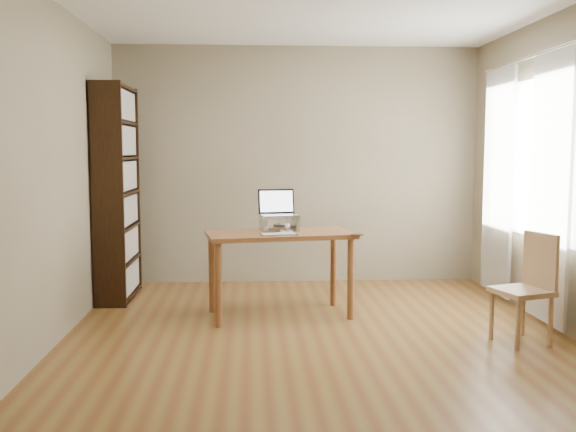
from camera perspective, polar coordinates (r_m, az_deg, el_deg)
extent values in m
cube|color=brown|center=(5.09, 2.72, -11.02)|extent=(4.00, 4.50, 0.02)
cube|color=#766D4F|center=(7.13, 0.84, 4.52)|extent=(4.00, 0.02, 2.60)
cube|color=#766D4F|center=(2.64, 8.05, 2.10)|extent=(4.00, 0.02, 2.60)
cube|color=#766D4F|center=(5.07, -20.46, 3.58)|extent=(0.02, 4.50, 2.60)
cube|color=white|center=(6.18, 20.62, 4.86)|extent=(0.01, 1.80, 1.40)
cube|color=black|center=(6.12, -15.79, 1.72)|extent=(0.30, 0.04, 2.10)
cube|color=black|center=(6.96, -14.27, 2.24)|extent=(0.30, 0.04, 2.10)
cube|color=black|center=(6.57, -16.18, 1.98)|extent=(0.02, 0.90, 2.10)
cube|color=black|center=(6.69, -14.75, -6.75)|extent=(0.30, 0.84, 0.02)
cube|color=black|center=(6.65, -14.53, -5.33)|extent=(0.20, 0.78, 0.28)
cube|color=black|center=(6.62, -14.83, -3.88)|extent=(0.30, 0.84, 0.03)
cube|color=black|center=(6.59, -14.61, -2.42)|extent=(0.20, 0.78, 0.28)
cube|color=black|center=(6.57, -14.90, -0.96)|extent=(0.30, 0.84, 0.02)
cube|color=black|center=(6.55, -14.69, 0.52)|extent=(0.20, 0.78, 0.28)
cube|color=black|center=(6.54, -14.98, 2.00)|extent=(0.30, 0.84, 0.02)
cube|color=black|center=(6.53, -14.76, 3.49)|extent=(0.20, 0.78, 0.28)
cube|color=black|center=(6.53, -15.06, 4.98)|extent=(0.30, 0.84, 0.02)
cube|color=black|center=(6.52, -14.84, 6.48)|extent=(0.20, 0.78, 0.28)
cube|color=black|center=(6.53, -15.14, 7.96)|extent=(0.30, 0.84, 0.02)
cube|color=black|center=(6.54, -14.92, 9.46)|extent=(0.20, 0.78, 0.28)
cube|color=black|center=(6.56, -15.22, 10.93)|extent=(0.30, 0.84, 0.03)
cube|color=silver|center=(5.66, 22.23, 2.20)|extent=(0.03, 0.70, 2.20)
cube|color=silver|center=(6.67, 18.16, 2.84)|extent=(0.03, 0.70, 2.20)
cylinder|color=silver|center=(6.20, 20.40, 13.02)|extent=(0.03, 1.90, 0.03)
cube|color=brown|center=(5.65, -0.74, -1.65)|extent=(1.36, 0.83, 0.04)
cylinder|color=brown|center=(5.97, -6.39, -4.92)|extent=(0.06, 0.06, 0.71)
cylinder|color=brown|center=(6.02, 4.65, -4.82)|extent=(0.06, 0.06, 0.71)
cylinder|color=brown|center=(5.46, -6.67, -5.94)|extent=(0.06, 0.06, 0.71)
cylinder|color=brown|center=(5.52, 5.40, -5.81)|extent=(0.06, 0.06, 0.71)
cube|color=silver|center=(5.72, -2.23, -0.76)|extent=(0.03, 0.25, 0.12)
cube|color=silver|center=(5.73, 0.67, -0.74)|extent=(0.03, 0.25, 0.12)
cube|color=silver|center=(5.71, -0.78, -0.09)|extent=(0.32, 0.25, 0.01)
cube|color=silver|center=(5.71, -0.78, 0.05)|extent=(0.36, 0.28, 0.02)
cube|color=black|center=(5.84, -0.84, 1.33)|extent=(0.33, 0.10, 0.22)
cube|color=white|center=(5.83, -0.84, 1.32)|extent=(0.30, 0.09, 0.19)
cube|color=silver|center=(5.43, -0.82, -1.66)|extent=(0.32, 0.19, 0.02)
cube|color=silver|center=(5.43, -0.82, -1.56)|extent=(0.30, 0.17, 0.00)
cylinder|color=#52361C|center=(5.50, 6.17, -1.64)|extent=(0.11, 0.11, 0.01)
ellipsoid|color=#453D36|center=(5.75, -0.70, -0.67)|extent=(0.17, 0.38, 0.13)
ellipsoid|color=#453D36|center=(5.86, -0.75, -0.59)|extent=(0.15, 0.16, 0.12)
ellipsoid|color=#453D36|center=(5.56, -0.60, -0.69)|extent=(0.10, 0.09, 0.09)
ellipsoid|color=silver|center=(5.60, -0.62, -0.99)|extent=(0.09, 0.09, 0.08)
sphere|color=silver|center=(5.53, -0.59, -0.88)|extent=(0.04, 0.04, 0.04)
cone|color=#453D36|center=(5.56, -0.90, -0.25)|extent=(0.03, 0.04, 0.04)
cone|color=#453D36|center=(5.56, -0.32, -0.25)|extent=(0.03, 0.04, 0.04)
cylinder|color=silver|center=(5.56, -0.91, -1.41)|extent=(0.03, 0.09, 0.03)
cylinder|color=silver|center=(5.56, -0.29, -1.41)|extent=(0.03, 0.09, 0.03)
cylinder|color=#453D36|center=(5.89, 0.12, -0.95)|extent=(0.13, 0.20, 0.03)
cube|color=tan|center=(5.22, 20.05, -6.33)|extent=(0.46, 0.46, 0.04)
cylinder|color=tan|center=(5.07, 19.07, -8.96)|extent=(0.04, 0.04, 0.40)
cylinder|color=tan|center=(5.19, 22.18, -8.73)|extent=(0.04, 0.04, 0.40)
cylinder|color=tan|center=(5.34, 17.83, -8.17)|extent=(0.04, 0.04, 0.40)
cylinder|color=tan|center=(5.46, 20.81, -7.98)|extent=(0.04, 0.04, 0.40)
cube|color=tan|center=(5.25, 21.82, -3.87)|extent=(0.13, 0.35, 0.44)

